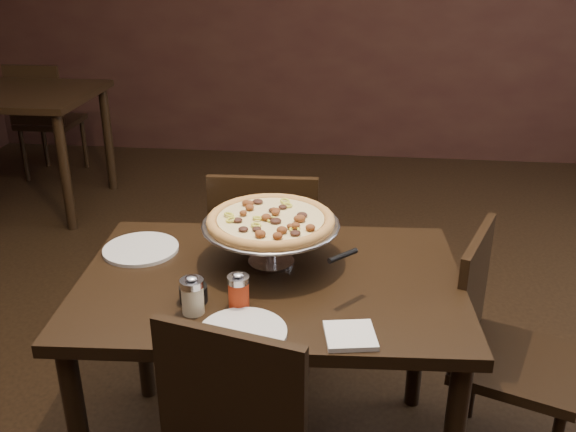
# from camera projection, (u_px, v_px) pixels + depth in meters

# --- Properties ---
(room) EXTENTS (6.04, 7.04, 2.84)m
(room) POSITION_uv_depth(u_px,v_px,m) (307.00, 68.00, 1.89)
(room) COLOR black
(room) RESTS_ON ground
(dining_table) EXTENTS (1.26, 0.89, 0.76)m
(dining_table) POSITION_uv_depth(u_px,v_px,m) (271.00, 304.00, 2.08)
(dining_table) COLOR black
(dining_table) RESTS_ON ground
(pizza_stand) EXTENTS (0.45, 0.45, 0.19)m
(pizza_stand) POSITION_uv_depth(u_px,v_px,m) (271.00, 221.00, 2.08)
(pizza_stand) COLOR #B6B5BC
(pizza_stand) RESTS_ON dining_table
(parmesan_shaker) EXTENTS (0.07, 0.07, 0.12)m
(parmesan_shaker) POSITION_uv_depth(u_px,v_px,m) (192.00, 295.00, 1.83)
(parmesan_shaker) COLOR beige
(parmesan_shaker) RESTS_ON dining_table
(pepper_flake_shaker) EXTENTS (0.06, 0.06, 0.11)m
(pepper_flake_shaker) POSITION_uv_depth(u_px,v_px,m) (239.00, 291.00, 1.86)
(pepper_flake_shaker) COLOR #9C200E
(pepper_flake_shaker) RESTS_ON dining_table
(packet_caddy) EXTENTS (0.08, 0.08, 0.07)m
(packet_caddy) POSITION_uv_depth(u_px,v_px,m) (193.00, 293.00, 1.90)
(packet_caddy) COLOR black
(packet_caddy) RESTS_ON dining_table
(napkin_stack) EXTENTS (0.16, 0.16, 0.01)m
(napkin_stack) POSITION_uv_depth(u_px,v_px,m) (350.00, 336.00, 1.73)
(napkin_stack) COLOR white
(napkin_stack) RESTS_ON dining_table
(plate_left) EXTENTS (0.26, 0.26, 0.01)m
(plate_left) POSITION_uv_depth(u_px,v_px,m) (141.00, 249.00, 2.22)
(plate_left) COLOR silver
(plate_left) RESTS_ON dining_table
(plate_near) EXTENTS (0.24, 0.24, 0.01)m
(plate_near) POSITION_uv_depth(u_px,v_px,m) (243.00, 333.00, 1.75)
(plate_near) COLOR silver
(plate_near) RESTS_ON dining_table
(serving_spatula) EXTENTS (0.15, 0.15, 0.02)m
(serving_spatula) POSITION_uv_depth(u_px,v_px,m) (343.00, 257.00, 1.86)
(serving_spatula) COLOR #B6B5BC
(serving_spatula) RESTS_ON pizza_stand
(chair_far) EXTENTS (0.45, 0.45, 0.92)m
(chair_far) POSITION_uv_depth(u_px,v_px,m) (267.00, 260.00, 2.71)
(chair_far) COLOR black
(chair_far) RESTS_ON ground
(chair_side) EXTENTS (0.52, 0.52, 0.86)m
(chair_side) POSITION_uv_depth(u_px,v_px,m) (500.00, 344.00, 2.20)
(chair_side) COLOR black
(chair_side) RESTS_ON ground
(bg_chair_far) EXTENTS (0.42, 0.42, 0.90)m
(bg_chair_far) POSITION_uv_depth(u_px,v_px,m) (45.00, 116.00, 4.90)
(bg_chair_far) COLOR black
(bg_chair_far) RESTS_ON ground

